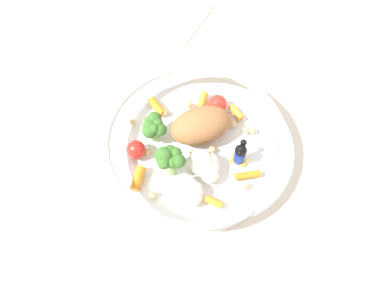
% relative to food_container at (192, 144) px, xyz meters
% --- Properties ---
extents(ground_plane, '(2.40, 2.40, 0.00)m').
position_rel_food_container_xyz_m(ground_plane, '(0.00, 0.01, -0.03)').
color(ground_plane, silver).
extents(food_container, '(0.24, 0.24, 0.06)m').
position_rel_food_container_xyz_m(food_container, '(0.00, 0.00, 0.00)').
color(food_container, white).
rests_on(food_container, ground_plane).
extents(folded_napkin, '(0.13, 0.13, 0.01)m').
position_rel_food_container_xyz_m(folded_napkin, '(-0.12, 0.24, -0.02)').
color(folded_napkin, silver).
rests_on(folded_napkin, ground_plane).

